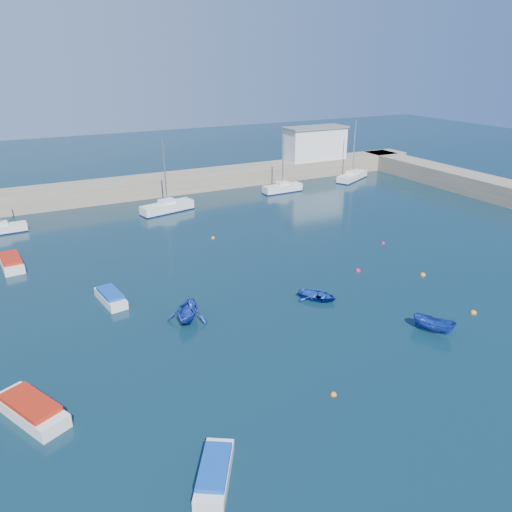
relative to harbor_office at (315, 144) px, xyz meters
name	(u,v)px	position (x,y,z in m)	size (l,w,h in m)	color
ground	(319,359)	(-30.00, -46.00, -5.10)	(220.00, 220.00, 0.00)	#0B2432
back_wall	(135,187)	(-30.00, 0.00, -3.80)	(96.00, 4.50, 2.60)	gray
right_arm	(439,175)	(14.00, -14.00, -3.80)	(4.50, 32.00, 2.60)	gray
harbor_office	(315,144)	(0.00, 0.00, 0.00)	(10.00, 4.00, 5.00)	silver
sailboat_5	(1,229)	(-47.51, -8.84, -4.56)	(5.33, 1.74, 7.01)	silver
sailboat_6	(167,207)	(-28.44, -9.40, -4.44)	(7.14, 3.41, 9.10)	silver
sailboat_7	(282,188)	(-10.42, -7.52, -4.47)	(6.03, 1.94, 7.98)	silver
sailboat_8	(352,176)	(3.45, -5.91, -4.51)	(7.35, 5.18, 9.39)	silver
motorboat_0	(31,409)	(-47.23, -43.44, -4.58)	(3.72, 5.19, 1.11)	silver
motorboat_1	(111,297)	(-40.33, -31.46, -4.64)	(1.92, 4.12, 0.97)	silver
motorboat_2	(11,262)	(-47.08, -19.71, -4.62)	(2.14, 5.05, 1.01)	silver
motorboat_3	(215,472)	(-39.99, -52.12, -4.67)	(3.25, 4.08, 0.92)	silver
dinghy_center	(318,296)	(-25.20, -38.69, -4.77)	(2.31, 3.23, 0.67)	#16359C
dinghy_left	(188,309)	(-35.84, -37.16, -4.16)	(3.06, 3.55, 1.87)	#16359C
dinghy_right	(434,325)	(-20.71, -46.88, -4.51)	(1.14, 3.04, 1.18)	#16359C
buoy_0	(333,395)	(-31.32, -49.50, -5.10)	(0.38, 0.38, 0.38)	orange
buoy_1	(358,271)	(-18.63, -35.61, -5.10)	(0.50, 0.50, 0.50)	red
buoy_2	(423,275)	(-13.97, -39.07, -5.10)	(0.48, 0.48, 0.48)	orange
buoy_3	(213,238)	(-27.10, -21.16, -5.10)	(0.40, 0.40, 0.40)	orange
buoy_4	(383,243)	(-11.65, -30.97, -5.10)	(0.40, 0.40, 0.40)	red
buoy_5	(473,313)	(-15.77, -46.23, -5.10)	(0.48, 0.48, 0.48)	orange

